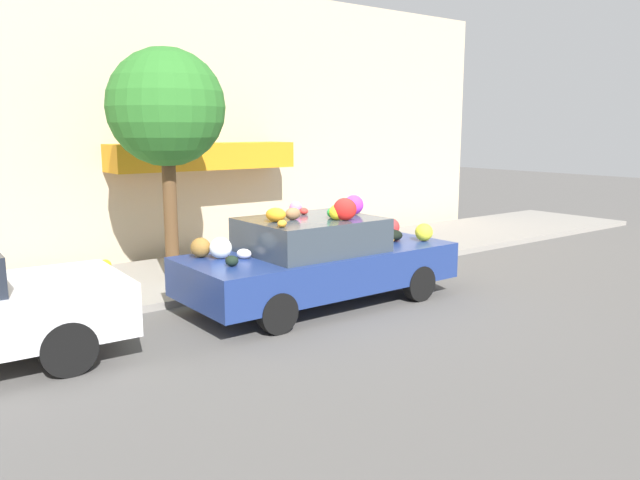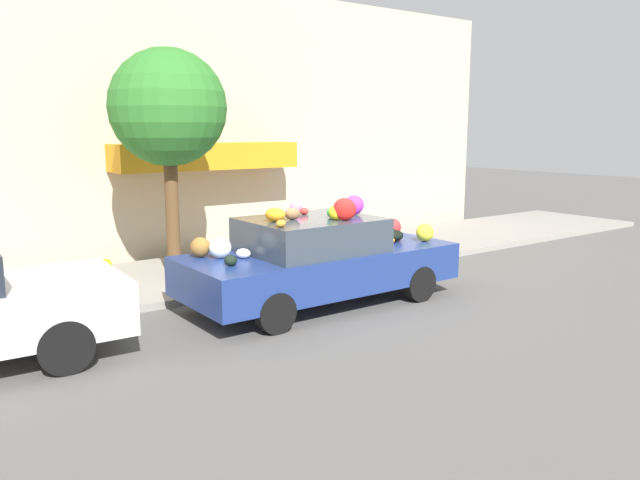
{
  "view_description": "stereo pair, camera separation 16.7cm",
  "coord_description": "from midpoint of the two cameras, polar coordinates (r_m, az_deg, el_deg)",
  "views": [
    {
      "loc": [
        -5.82,
        -7.73,
        2.75
      ],
      "look_at": [
        0.0,
        -0.06,
        1.02
      ],
      "focal_mm": 35.0,
      "sensor_mm": 36.0,
      "label": 1
    },
    {
      "loc": [
        -5.68,
        -7.83,
        2.75
      ],
      "look_at": [
        0.0,
        -0.06,
        1.02
      ],
      "focal_mm": 35.0,
      "sensor_mm": 36.0,
      "label": 2
    }
  ],
  "objects": [
    {
      "name": "ground_plane",
      "position": [
        10.06,
        0.28,
        -5.71
      ],
      "size": [
        60.0,
        60.0,
        0.0
      ],
      "primitive_type": "plane",
      "color": "#565451"
    },
    {
      "name": "art_car",
      "position": [
        9.82,
        0.32,
        -1.72
      ],
      "size": [
        4.41,
        1.88,
        1.73
      ],
      "rotation": [
        0.0,
        0.0,
        -0.0
      ],
      "color": "navy",
      "rests_on": "ground"
    },
    {
      "name": "sidewalk_curb",
      "position": [
        12.25,
        -7.25,
        -2.62
      ],
      "size": [
        24.0,
        3.2,
        0.12
      ],
      "color": "gray",
      "rests_on": "ground"
    },
    {
      "name": "street_tree",
      "position": [
        11.19,
        -13.3,
        11.58
      ],
      "size": [
        2.01,
        2.01,
        4.0
      ],
      "color": "brown",
      "rests_on": "sidewalk_curb"
    },
    {
      "name": "building_facade",
      "position": [
        13.94,
        -11.95,
        10.42
      ],
      "size": [
        18.0,
        1.2,
        5.82
      ],
      "color": "#C6B293",
      "rests_on": "ground"
    },
    {
      "name": "fire_hydrant",
      "position": [
        9.98,
        -18.44,
        -3.64
      ],
      "size": [
        0.2,
        0.2,
        0.7
      ],
      "color": "gold",
      "rests_on": "sidewalk_curb"
    }
  ]
}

